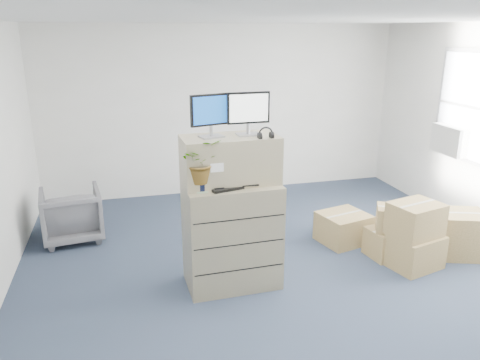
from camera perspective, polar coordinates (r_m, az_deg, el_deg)
name	(u,v)px	position (r m, az deg, el deg)	size (l,w,h in m)	color
ground	(294,291)	(5.22, 6.60, -13.32)	(7.00, 7.00, 0.00)	#263345
wall_back	(223,111)	(7.95, -2.14, 8.44)	(6.00, 0.02, 2.80)	silver
ac_unit	(451,140)	(7.33, 24.36, 4.47)	(0.24, 0.60, 0.40)	white
filing_cabinet_lower	(232,235)	(5.09, -1.00, -6.69)	(0.99, 0.61, 1.16)	tan
filing_cabinet_upper	(230,160)	(4.86, -1.22, 2.49)	(0.99, 0.50, 0.50)	tan
monitor_left	(211,113)	(4.71, -3.55, 8.13)	(0.43, 0.22, 0.44)	#99999E
monitor_right	(248,111)	(4.80, 1.04, 8.39)	(0.45, 0.18, 0.44)	#99999E
headphones	(266,134)	(4.71, 3.15, 5.61)	(0.15, 0.15, 0.02)	black
keyboard	(233,186)	(4.78, -0.82, -0.71)	(0.53, 0.22, 0.03)	black
mouse	(268,182)	(4.90, 3.46, -0.21)	(0.11, 0.07, 0.04)	silver
water_bottle	(236,170)	(4.90, -0.55, 1.28)	(0.08, 0.08, 0.27)	gray
phone_dock	(227,178)	(4.93, -1.61, 0.29)	(0.07, 0.06, 0.15)	silver
external_drive	(260,176)	(5.04, 2.41, 0.45)	(0.20, 0.15, 0.06)	black
tissue_box	(263,167)	(5.06, 2.81, 1.54)	(0.29, 0.15, 0.11)	#3875BF
potted_plant	(200,167)	(4.62, -4.87, 1.60)	(0.52, 0.55, 0.43)	#90AA89
office_chair	(71,212)	(6.61, -19.86, -3.71)	(0.75, 0.70, 0.77)	#59585D
cardboard_boxes	(408,233)	(6.17, 19.81, -6.10)	(1.92, 1.47, 0.79)	olive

